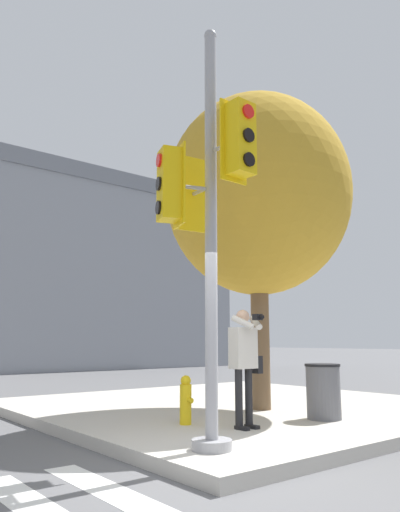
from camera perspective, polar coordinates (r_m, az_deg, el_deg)
name	(u,v)px	position (r m, az deg, el deg)	size (l,w,h in m)	color
ground_plane	(224,477)	(5.79, 2.81, -23.91)	(160.00, 160.00, 0.00)	#5B5B5E
sidewalk_corner	(239,407)	(10.64, 4.47, -16.88)	(8.00, 8.00, 0.17)	#BCB7AD
traffic_signal_pole	(204,206)	(6.28, 0.42, 5.74)	(0.94, 1.41, 5.37)	#939399
person_photographer	(245,357)	(7.56, 5.12, -11.38)	(0.58, 0.54, 1.71)	black
street_tree	(257,195)	(10.06, 6.59, 6.95)	(3.65, 3.65, 6.14)	brown
fire_hydrant	(186,400)	(7.93, -1.64, -16.13)	(0.18, 0.24, 0.73)	yellow
trash_bin	(323,391)	(8.67, 13.91, -14.77)	(0.58, 0.58, 0.88)	#5B5B60
building_right	(91,276)	(29.52, -12.33, -2.25)	(14.44, 8.27, 10.23)	gray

